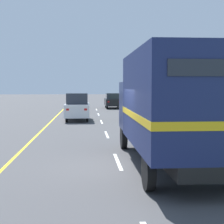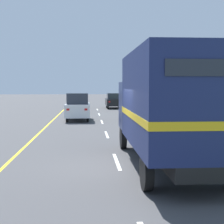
{
  "view_description": "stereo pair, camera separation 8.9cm",
  "coord_description": "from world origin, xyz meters",
  "px_view_note": "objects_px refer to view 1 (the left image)",
  "views": [
    {
      "loc": [
        -1.05,
        -10.88,
        2.59
      ],
      "look_at": [
        0.3,
        7.54,
        1.2
      ],
      "focal_mm": 55.0,
      "sensor_mm": 36.0,
      "label": 1
    },
    {
      "loc": [
        -0.96,
        -10.89,
        2.59
      ],
      "look_at": [
        0.3,
        7.54,
        1.2
      ],
      "focal_mm": 55.0,
      "sensor_mm": 36.0,
      "label": 2
    }
  ],
  "objects_px": {
    "horse_trailer_truck": "(171,105)",
    "highway_sign": "(216,96)",
    "lead_car_black_ahead": "(113,100)",
    "roadside_tree_far": "(180,78)",
    "lead_car_white": "(77,107)",
    "roadside_tree_mid": "(190,70)"
  },
  "relations": [
    {
      "from": "lead_car_white",
      "to": "highway_sign",
      "type": "relative_size",
      "value": 1.25
    },
    {
      "from": "horse_trailer_truck",
      "to": "roadside_tree_mid",
      "type": "bearing_deg",
      "value": 71.66
    },
    {
      "from": "horse_trailer_truck",
      "to": "roadside_tree_mid",
      "type": "xyz_separation_m",
      "value": [
        7.9,
        23.82,
        2.27
      ]
    },
    {
      "from": "horse_trailer_truck",
      "to": "highway_sign",
      "type": "height_order",
      "value": "horse_trailer_truck"
    },
    {
      "from": "lead_car_black_ahead",
      "to": "highway_sign",
      "type": "relative_size",
      "value": 1.42
    },
    {
      "from": "horse_trailer_truck",
      "to": "roadside_tree_far",
      "type": "relative_size",
      "value": 1.49
    },
    {
      "from": "horse_trailer_truck",
      "to": "lead_car_black_ahead",
      "type": "bearing_deg",
      "value": 89.23
    },
    {
      "from": "horse_trailer_truck",
      "to": "roadside_tree_mid",
      "type": "height_order",
      "value": "roadside_tree_mid"
    },
    {
      "from": "lead_car_black_ahead",
      "to": "roadside_tree_far",
      "type": "height_order",
      "value": "roadside_tree_far"
    },
    {
      "from": "lead_car_white",
      "to": "roadside_tree_far",
      "type": "distance_m",
      "value": 21.52
    },
    {
      "from": "roadside_tree_far",
      "to": "highway_sign",
      "type": "bearing_deg",
      "value": -100.39
    },
    {
      "from": "horse_trailer_truck",
      "to": "roadside_tree_far",
      "type": "distance_m",
      "value": 33.92
    },
    {
      "from": "horse_trailer_truck",
      "to": "highway_sign",
      "type": "xyz_separation_m",
      "value": [
        4.79,
        8.61,
        0.04
      ]
    },
    {
      "from": "lead_car_white",
      "to": "roadside_tree_mid",
      "type": "distance_m",
      "value": 14.47
    },
    {
      "from": "lead_car_black_ahead",
      "to": "roadside_tree_mid",
      "type": "xyz_separation_m",
      "value": [
        7.5,
        -5.81,
        3.35
      ]
    },
    {
      "from": "lead_car_white",
      "to": "roadside_tree_far",
      "type": "xyz_separation_m",
      "value": [
        12.55,
        17.28,
        2.6
      ]
    },
    {
      "from": "lead_car_black_ahead",
      "to": "highway_sign",
      "type": "distance_m",
      "value": 21.51
    },
    {
      "from": "highway_sign",
      "to": "roadside_tree_far",
      "type": "distance_m",
      "value": 24.46
    },
    {
      "from": "lead_car_white",
      "to": "roadside_tree_mid",
      "type": "bearing_deg",
      "value": 37.04
    },
    {
      "from": "lead_car_black_ahead",
      "to": "roadside_tree_mid",
      "type": "height_order",
      "value": "roadside_tree_mid"
    },
    {
      "from": "lead_car_black_ahead",
      "to": "roadside_tree_far",
      "type": "xyz_separation_m",
      "value": [
        8.79,
        2.98,
        2.72
      ]
    },
    {
      "from": "highway_sign",
      "to": "roadside_tree_far",
      "type": "relative_size",
      "value": 0.59
    }
  ]
}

